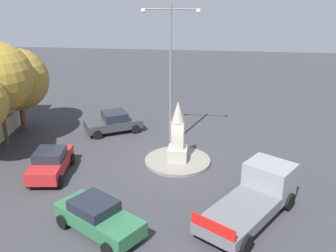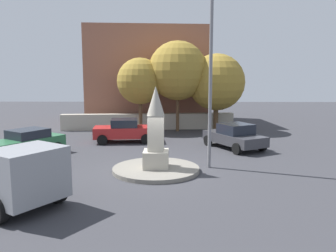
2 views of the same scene
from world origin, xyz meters
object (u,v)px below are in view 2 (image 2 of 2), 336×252
(car_dark_grey_near_island, at_px, (235,136))
(car_green_passing, at_px, (25,143))
(monument, at_px, (156,133))
(truck_grey_parked_left, at_px, (4,176))
(tree_mid_cluster, at_px, (216,82))
(tree_far_corner, at_px, (178,71))
(streetlamp, at_px, (211,51))
(car_red_parked_right, at_px, (124,130))
(corner_building, at_px, (147,76))
(tree_near_wall, at_px, (140,81))

(car_dark_grey_near_island, bearing_deg, car_green_passing, -78.81)
(monument, bearing_deg, truck_grey_parked_left, -50.42)
(car_green_passing, bearing_deg, tree_mid_cluster, 128.67)
(truck_grey_parked_left, bearing_deg, tree_mid_cluster, 150.34)
(monument, bearing_deg, car_dark_grey_near_island, 138.89)
(car_dark_grey_near_island, bearing_deg, tree_far_corner, -152.54)
(streetlamp, bearing_deg, car_dark_grey_near_island, 155.99)
(streetlamp, relative_size, truck_grey_parked_left, 1.51)
(streetlamp, height_order, car_red_parked_right, streetlamp)
(truck_grey_parked_left, distance_m, tree_mid_cluster, 18.33)
(monument, height_order, car_green_passing, monument)
(streetlamp, bearing_deg, tree_mid_cluster, 171.78)
(tree_mid_cluster, xyz_separation_m, tree_far_corner, (0.30, -2.96, 0.87))
(corner_building, bearing_deg, monument, 5.75)
(streetlamp, relative_size, car_green_passing, 2.04)
(tree_far_corner, bearing_deg, tree_mid_cluster, 95.75)
(car_green_passing, height_order, tree_near_wall, tree_near_wall)
(car_green_passing, relative_size, tree_mid_cluster, 0.74)
(monument, distance_m, tree_near_wall, 11.43)
(car_red_parked_right, xyz_separation_m, car_dark_grey_near_island, (1.83, 6.78, -0.02))
(car_red_parked_right, distance_m, tree_mid_cluster, 8.58)
(car_green_passing, bearing_deg, car_red_parked_right, 131.04)
(car_dark_grey_near_island, xyz_separation_m, truck_grey_parked_left, (9.09, -9.31, 0.23))
(streetlamp, relative_size, car_dark_grey_near_island, 2.08)
(tree_near_wall, bearing_deg, monument, 8.94)
(car_red_parked_right, relative_size, car_dark_grey_near_island, 0.94)
(car_red_parked_right, distance_m, corner_building, 10.82)
(monument, relative_size, corner_building, 0.35)
(streetlamp, height_order, tree_far_corner, streetlamp)
(truck_grey_parked_left, xyz_separation_m, tree_far_corner, (-15.45, 6.00, 3.64))
(tree_near_wall, height_order, tree_mid_cluster, tree_mid_cluster)
(tree_near_wall, xyz_separation_m, tree_far_corner, (-0.29, 2.83, 0.78))
(car_dark_grey_near_island, xyz_separation_m, tree_near_wall, (-6.07, -6.13, 3.09))
(streetlamp, xyz_separation_m, tree_far_corner, (-10.67, -1.38, -0.78))
(corner_building, xyz_separation_m, tree_far_corner, (5.71, 2.81, 0.41))
(streetlamp, distance_m, tree_near_wall, 11.32)
(car_green_passing, distance_m, tree_far_corner, 12.51)
(monument, bearing_deg, streetlamp, 106.12)
(car_red_parked_right, xyz_separation_m, tree_near_wall, (-4.24, 0.65, 3.06))
(car_green_passing, distance_m, corner_building, 15.70)
(streetlamp, relative_size, tree_far_corner, 1.31)
(car_dark_grey_near_island, relative_size, corner_building, 0.41)
(car_dark_grey_near_island, xyz_separation_m, corner_building, (-12.07, -6.11, 3.46))
(corner_building, relative_size, tree_near_wall, 1.87)
(car_dark_grey_near_island, height_order, tree_far_corner, tree_far_corner)
(streetlamp, bearing_deg, tree_near_wall, -157.93)
(monument, bearing_deg, tree_mid_cluster, 160.87)
(tree_far_corner, bearing_deg, car_red_parked_right, -37.54)
(car_red_parked_right, height_order, tree_mid_cluster, tree_mid_cluster)
(monument, bearing_deg, tree_near_wall, -171.06)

